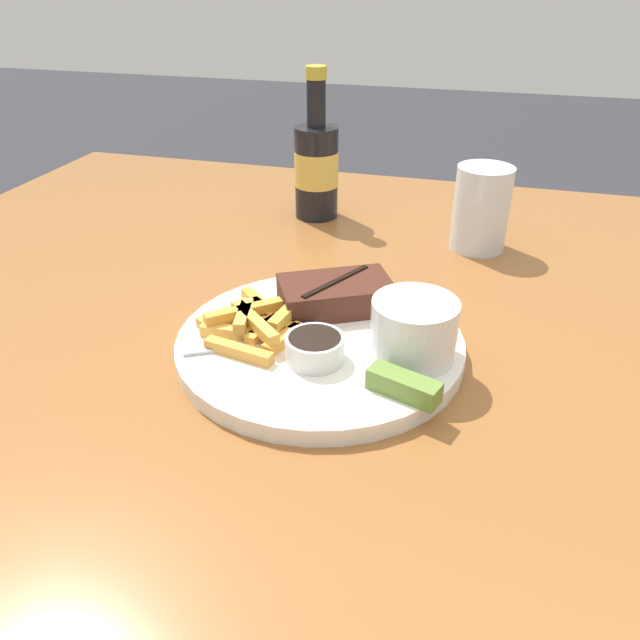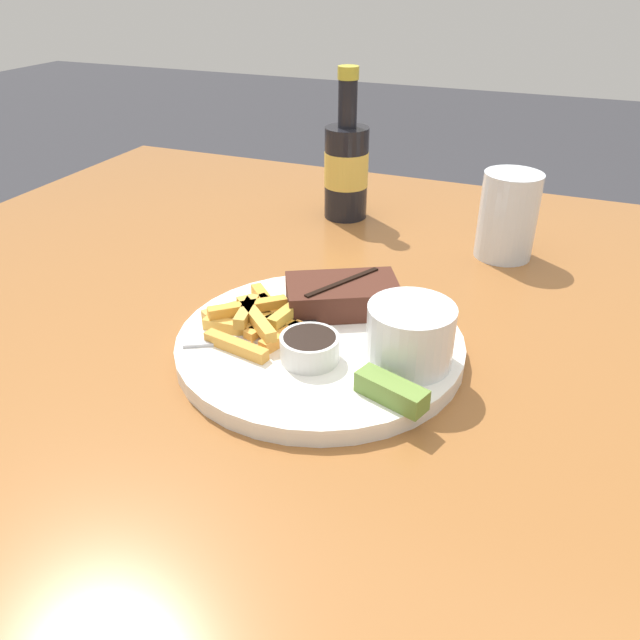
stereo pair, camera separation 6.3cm
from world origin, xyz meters
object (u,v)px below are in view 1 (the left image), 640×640
object	(u,v)px
pickle_spear	(404,386)
drinking_glass	(481,209)
fork_utensil	(245,345)
steak_portion	(333,294)
knife_utensil	(306,318)
dipping_sauce_cup	(315,347)
beer_bottle	(316,166)
dinner_plate	(320,344)
coleslaw_cup	(414,326)

from	to	relation	value
pickle_spear	drinking_glass	size ratio (longest dim) A/B	0.61
pickle_spear	fork_utensil	size ratio (longest dim) A/B	0.57
steak_portion	knife_utensil	xyz separation A→B (m)	(-0.02, -0.04, -0.01)
dipping_sauce_cup	fork_utensil	size ratio (longest dim) A/B	0.47
knife_utensil	beer_bottle	world-z (taller)	beer_bottle
fork_utensil	knife_utensil	xyz separation A→B (m)	(0.04, 0.07, 0.00)
dipping_sauce_cup	drinking_glass	bearing A→B (deg)	69.54
dinner_plate	dipping_sauce_cup	bearing A→B (deg)	-81.36
steak_portion	beer_bottle	bearing A→B (deg)	108.92
dinner_plate	dipping_sauce_cup	distance (m)	0.05
dinner_plate	knife_utensil	xyz separation A→B (m)	(-0.02, 0.03, 0.01)
coleslaw_cup	drinking_glass	world-z (taller)	drinking_glass
dinner_plate	drinking_glass	bearing A→B (deg)	66.15
steak_portion	pickle_spear	distance (m)	0.17
pickle_spear	beer_bottle	xyz separation A→B (m)	(-0.21, 0.45, 0.05)
coleslaw_cup	beer_bottle	bearing A→B (deg)	118.05
dipping_sauce_cup	knife_utensil	world-z (taller)	dipping_sauce_cup
fork_utensil	drinking_glass	bearing A→B (deg)	30.59
pickle_spear	knife_utensil	distance (m)	0.16
dipping_sauce_cup	knife_utensil	distance (m)	0.08
fork_utensil	knife_utensil	bearing A→B (deg)	27.51
coleslaw_cup	dipping_sauce_cup	size ratio (longest dim) A/B	1.44
dinner_plate	fork_utensil	distance (m)	0.08
pickle_spear	drinking_glass	xyz separation A→B (m)	(0.04, 0.39, 0.03)
pickle_spear	knife_utensil	bearing A→B (deg)	139.64
drinking_glass	beer_bottle	bearing A→B (deg)	166.48
dinner_plate	pickle_spear	xyz separation A→B (m)	(0.10, -0.07, 0.02)
dinner_plate	coleslaw_cup	xyz separation A→B (m)	(0.10, -0.01, 0.04)
dinner_plate	dipping_sauce_cup	size ratio (longest dim) A/B	5.14
beer_bottle	drinking_glass	distance (m)	0.26
coleslaw_cup	fork_utensil	world-z (taller)	coleslaw_cup
drinking_glass	steak_portion	bearing A→B (deg)	-119.72
dinner_plate	drinking_glass	world-z (taller)	drinking_glass
pickle_spear	knife_utensil	world-z (taller)	pickle_spear
steak_portion	beer_bottle	world-z (taller)	beer_bottle
pickle_spear	knife_utensil	xyz separation A→B (m)	(-0.12, 0.10, -0.01)
fork_utensil	coleslaw_cup	bearing A→B (deg)	-19.30
pickle_spear	beer_bottle	world-z (taller)	beer_bottle
dinner_plate	fork_utensil	size ratio (longest dim) A/B	2.40
fork_utensil	dinner_plate	bearing A→B (deg)	0.00
dinner_plate	steak_portion	size ratio (longest dim) A/B	2.10
beer_bottle	pickle_spear	bearing A→B (deg)	-65.25
drinking_glass	dipping_sauce_cup	bearing A→B (deg)	-110.46
beer_bottle	drinking_glass	xyz separation A→B (m)	(0.25, -0.06, -0.02)
fork_utensil	steak_portion	bearing A→B (deg)	29.00
drinking_glass	dinner_plate	bearing A→B (deg)	-113.85
pickle_spear	knife_utensil	size ratio (longest dim) A/B	0.43
steak_portion	dipping_sauce_cup	distance (m)	0.11
steak_portion	coleslaw_cup	xyz separation A→B (m)	(0.10, -0.07, 0.02)
coleslaw_cup	pickle_spear	size ratio (longest dim) A/B	1.19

